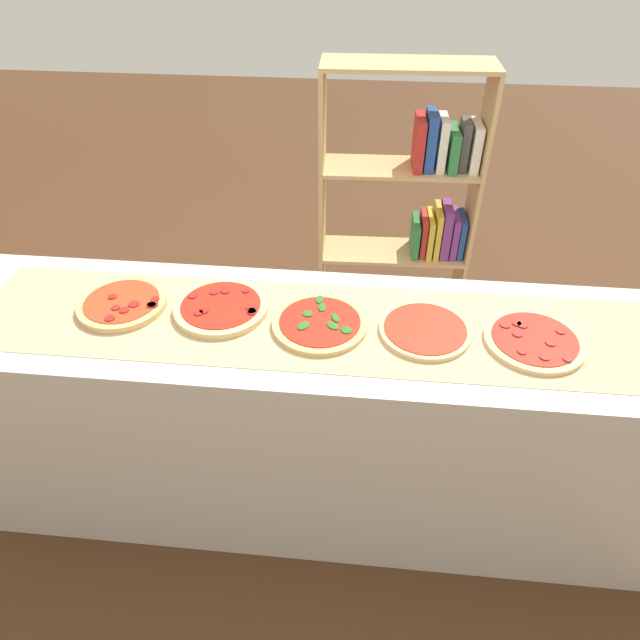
% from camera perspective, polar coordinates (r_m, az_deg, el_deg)
% --- Properties ---
extents(ground_plane, '(12.00, 12.00, 0.00)m').
position_cam_1_polar(ground_plane, '(2.46, 0.00, -16.82)').
color(ground_plane, '#4C2D19').
extents(counter, '(2.54, 0.61, 0.89)m').
position_cam_1_polar(counter, '(2.11, 0.00, -9.92)').
color(counter, beige).
rests_on(counter, ground_plane).
extents(parchment_paper, '(2.24, 0.45, 0.00)m').
position_cam_1_polar(parchment_paper, '(1.80, 0.00, -0.47)').
color(parchment_paper, tan).
rests_on(parchment_paper, counter).
extents(pizza_pepperoni_0, '(0.29, 0.29, 0.03)m').
position_cam_1_polar(pizza_pepperoni_0, '(1.98, -19.31, 1.57)').
color(pizza_pepperoni_0, '#DBB26B').
rests_on(pizza_pepperoni_0, parchment_paper).
extents(pizza_pepperoni_1, '(0.31, 0.31, 0.03)m').
position_cam_1_polar(pizza_pepperoni_1, '(1.88, -9.94, 1.28)').
color(pizza_pepperoni_1, '#E5C17F').
rests_on(pizza_pepperoni_1, parchment_paper).
extents(pizza_spinach_2, '(0.31, 0.31, 0.02)m').
position_cam_1_polar(pizza_spinach_2, '(1.79, -0.01, -0.31)').
color(pizza_spinach_2, '#DBB26B').
rests_on(pizza_spinach_2, parchment_paper).
extents(pizza_plain_3, '(0.29, 0.29, 0.02)m').
position_cam_1_polar(pizza_plain_3, '(1.79, 10.55, -1.00)').
color(pizza_plain_3, '#E5C17F').
rests_on(pizza_plain_3, parchment_paper).
extents(pizza_pepperoni_4, '(0.30, 0.30, 0.02)m').
position_cam_1_polar(pizza_pepperoni_4, '(1.85, 20.81, -1.92)').
color(pizza_pepperoni_4, '#E5C17F').
rests_on(pizza_pepperoni_4, parchment_paper).
extents(bookshelf, '(0.76, 0.29, 1.40)m').
position_cam_1_polar(bookshelf, '(2.90, 9.71, 10.49)').
color(bookshelf, tan).
rests_on(bookshelf, ground_plane).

